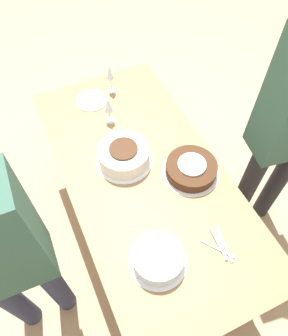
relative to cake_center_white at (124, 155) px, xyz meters
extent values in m
plane|color=tan|center=(-0.12, -0.06, -0.77)|extent=(12.00, 12.00, 0.00)
cube|color=#9E754C|center=(-0.12, -0.06, -0.07)|extent=(1.70, 0.82, 0.03)
cylinder|color=brown|center=(-0.90, -0.40, -0.43)|extent=(0.07, 0.07, 0.69)
cylinder|color=brown|center=(0.65, -0.40, -0.43)|extent=(0.07, 0.07, 0.69)
cylinder|color=brown|center=(0.65, 0.27, -0.43)|extent=(0.07, 0.07, 0.69)
cylinder|color=white|center=(0.00, 0.00, -0.05)|extent=(0.32, 0.32, 0.01)
cylinder|color=white|center=(0.00, 0.00, 0.00)|extent=(0.28, 0.28, 0.09)
cylinder|color=#422614|center=(0.00, 0.00, 0.05)|extent=(0.15, 0.15, 0.01)
cylinder|color=white|center=(-0.22, -0.29, -0.05)|extent=(0.31, 0.31, 0.01)
cylinder|color=#422614|center=(-0.22, -0.29, -0.01)|extent=(0.27, 0.27, 0.06)
cylinder|color=white|center=(-0.22, -0.29, 0.02)|extent=(0.15, 0.15, 0.01)
cylinder|color=white|center=(-0.59, 0.08, -0.05)|extent=(0.27, 0.27, 0.01)
cylinder|color=silver|center=(-0.59, 0.08, 0.00)|extent=(0.23, 0.23, 0.08)
cylinder|color=silver|center=(0.56, -0.14, -0.05)|extent=(0.06, 0.06, 0.00)
cylinder|color=silver|center=(0.56, -0.14, 0.00)|extent=(0.01, 0.01, 0.10)
cone|color=silver|center=(0.56, -0.14, 0.10)|extent=(0.04, 0.04, 0.10)
cylinder|color=silver|center=(0.31, -0.04, -0.05)|extent=(0.06, 0.06, 0.00)
cylinder|color=silver|center=(0.31, -0.04, 0.00)|extent=(0.01, 0.01, 0.08)
cone|color=silver|center=(0.31, -0.04, 0.08)|extent=(0.05, 0.05, 0.09)
cylinder|color=beige|center=(0.52, 0.01, -0.05)|extent=(0.20, 0.20, 0.01)
cube|color=silver|center=(-0.64, -0.23, -0.05)|extent=(0.16, 0.07, 0.00)
cube|color=silver|center=(-0.65, -0.20, -0.05)|extent=(0.15, 0.11, 0.00)
cube|color=silver|center=(-0.65, -0.24, -0.04)|extent=(0.17, 0.04, 0.00)
cube|color=silver|center=(-0.63, -0.21, -0.04)|extent=(0.17, 0.03, 0.00)
cylinder|color=#232328|center=(-0.34, -0.91, -0.36)|extent=(0.11, 0.11, 0.82)
cylinder|color=#232328|center=(-0.31, -0.70, -0.36)|extent=(0.11, 0.11, 0.82)
cylinder|color=#2D334C|center=(-0.36, 0.80, -0.40)|extent=(0.11, 0.11, 0.75)
cylinder|color=#2D334C|center=(-0.37, 0.58, -0.40)|extent=(0.11, 0.11, 0.75)
camera|label=1|loc=(-1.02, 0.35, 1.42)|focal=35.00mm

